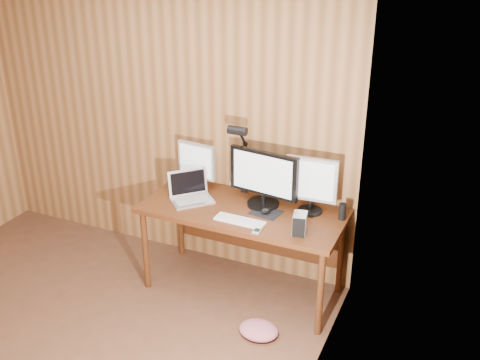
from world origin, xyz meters
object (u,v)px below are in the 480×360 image
Objects in this scene: phone at (257,230)px; desk_lamp at (241,149)px; keyboard at (240,220)px; monitor_center at (263,178)px; monitor_left at (197,164)px; hard_drive at (300,224)px; monitor_right at (311,184)px; laptop at (190,193)px; mouse at (266,210)px; desk at (246,219)px; speaker at (342,212)px.

phone is 0.16× the size of desk_lamp.
keyboard is 0.59× the size of desk_lamp.
monitor_center is 1.47× the size of monitor_left.
monitor_right is at bearing 83.27° from hard_drive.
laptop is at bearing -69.27° from monitor_left.
monitor_center reaches higher than mouse.
desk is at bearing 104.74° from keyboard.
hard_drive is at bearing -34.76° from desk_lamp.
monitor_left is at bearing 179.52° from desk_lamp.
monitor_right is at bearing 3.97° from monitor_left.
hard_drive is 0.83m from desk_lamp.
laptop is 1.04× the size of keyboard.
desk is 0.25m from mouse.
monitor_left reaches higher than hard_drive.
desk_lamp reaches higher than laptop.
keyboard is 0.61m from desk_lamp.
desk is 2.75× the size of monitor_center.
desk is at bearing -173.03° from monitor_right.
desk is 0.38m from monitor_center.
monitor_right is 1.15× the size of keyboard.
mouse is at bearing -8.99° from monitor_left.
hard_drive reaches higher than mouse.
monitor_right is 0.31m from speaker.
phone is at bearing -123.62° from monitor_right.
mouse is 0.30m from phone.
monitor_right reaches higher than monitor_left.
mouse is (0.70, -0.20, -0.19)m from monitor_left.
monitor_right is 2.90× the size of hard_drive.
phone is (0.24, -0.35, 0.13)m from desk.
monitor_right is at bearing 56.69° from phone.
laptop is 3.58× the size of mouse.
laptop is at bearing 158.62° from hard_drive.
monitor_left is at bearing 58.39° from laptop.
monitor_right reaches higher than phone.
laptop reaches higher than desk.
phone is 0.80× the size of speaker.
desk is 12.27× the size of speaker.
monitor_center reaches higher than laptop.
monitor_center is 0.66m from speaker.
desk_lamp is (-0.87, 0.08, 0.34)m from speaker.
monitor_left is (-0.51, 0.14, 0.33)m from desk.
phone is 0.74m from desk_lamp.
monitor_left is at bearing 145.93° from keyboard.
speaker is at bearing 22.39° from mouse.
desk is 14.16× the size of mouse.
monitor_left is at bearing 173.67° from monitor_right.
desk is 0.63m from monitor_left.
desk_lamp reaches higher than keyboard.
monitor_right is at bearing 10.60° from desk.
keyboard is at bearing -28.75° from monitor_left.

